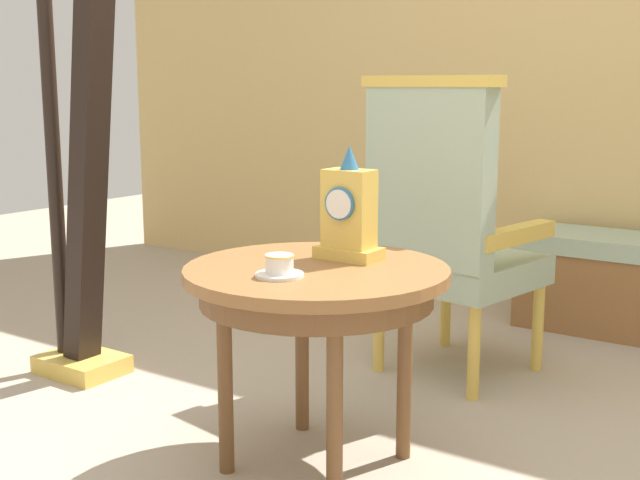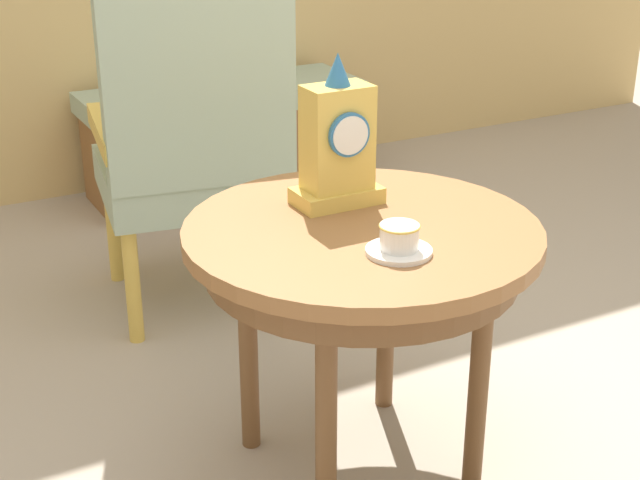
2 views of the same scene
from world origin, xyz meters
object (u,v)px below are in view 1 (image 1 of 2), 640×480
Objects in this scene: teacup_left at (279,267)px; armchair at (446,225)px; mantel_clock at (349,214)px; harp at (78,188)px; side_table at (317,291)px.

teacup_left is 1.05m from armchair.
teacup_left is 0.39× the size of mantel_clock.
armchair is 1.38m from harp.
side_table is 1.20m from harp.
teacup_left is 0.12× the size of armchair.
armchair is (-0.03, 0.89, 0.06)m from side_table.
teacup_left is (-0.01, -0.16, 0.10)m from side_table.
mantel_clock is at bearing 0.38° from harp.
harp is at bearing -179.62° from mantel_clock.
armchair is 0.63× the size of harp.
armchair reaches higher than side_table.
mantel_clock is 0.29× the size of armchair.
armchair reaches higher than mantel_clock.
side_table is 0.90m from armchair.
harp reaches higher than mantel_clock.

